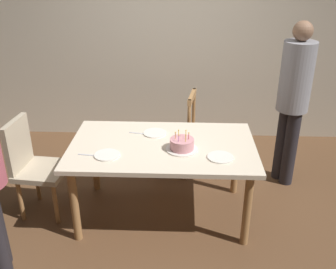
% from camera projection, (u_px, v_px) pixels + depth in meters
% --- Properties ---
extents(ground, '(6.40, 6.40, 0.00)m').
position_uv_depth(ground, '(163.00, 213.00, 3.76)').
color(ground, brown).
extents(back_wall, '(6.40, 0.10, 2.60)m').
position_uv_depth(back_wall, '(170.00, 40.00, 4.87)').
color(back_wall, beige).
rests_on(back_wall, ground).
extents(dining_table, '(1.66, 1.00, 0.75)m').
position_uv_depth(dining_table, '(162.00, 153.00, 3.48)').
color(dining_table, beige).
rests_on(dining_table, ground).
extents(birthday_cake, '(0.28, 0.28, 0.17)m').
position_uv_depth(birthday_cake, '(182.00, 145.00, 3.33)').
color(birthday_cake, silver).
rests_on(birthday_cake, dining_table).
extents(plate_near_celebrant, '(0.22, 0.22, 0.01)m').
position_uv_depth(plate_near_celebrant, '(107.00, 155.00, 3.25)').
color(plate_near_celebrant, white).
rests_on(plate_near_celebrant, dining_table).
extents(plate_far_side, '(0.22, 0.22, 0.01)m').
position_uv_depth(plate_far_side, '(155.00, 133.00, 3.64)').
color(plate_far_side, white).
rests_on(plate_far_side, dining_table).
extents(plate_near_guest, '(0.22, 0.22, 0.01)m').
position_uv_depth(plate_near_guest, '(220.00, 157.00, 3.22)').
color(plate_near_guest, white).
rests_on(plate_near_guest, dining_table).
extents(fork_near_celebrant, '(0.18, 0.04, 0.01)m').
position_uv_depth(fork_near_celebrant, '(88.00, 155.00, 3.26)').
color(fork_near_celebrant, silver).
rests_on(fork_near_celebrant, dining_table).
extents(fork_far_side, '(0.18, 0.05, 0.01)m').
position_uv_depth(fork_far_side, '(138.00, 133.00, 3.65)').
color(fork_far_side, silver).
rests_on(fork_far_side, dining_table).
extents(chair_spindle_back, '(0.50, 0.50, 0.95)m').
position_uv_depth(chair_spindle_back, '(176.00, 135.00, 4.30)').
color(chair_spindle_back, '#9E7042').
rests_on(chair_spindle_back, ground).
extents(chair_upholstered, '(0.48, 0.48, 0.95)m').
position_uv_depth(chair_upholstered, '(32.00, 162.00, 3.58)').
color(chair_upholstered, tan).
rests_on(chair_upholstered, ground).
extents(person_guest, '(0.32, 0.32, 1.73)m').
position_uv_depth(person_guest, '(293.00, 96.00, 3.89)').
color(person_guest, '#262328').
rests_on(person_guest, ground).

